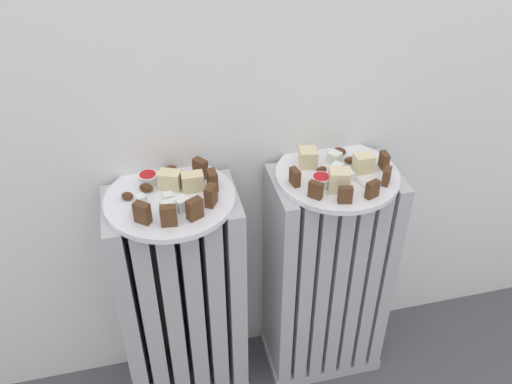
{
  "coord_description": "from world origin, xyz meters",
  "views": [
    {
      "loc": [
        -0.22,
        -0.63,
        1.28
      ],
      "look_at": [
        0.0,
        0.28,
        0.59
      ],
      "focal_mm": 39.19,
      "sensor_mm": 36.0,
      "label": 1
    }
  ],
  "objects_px": {
    "plate_left": "(170,199)",
    "jam_bowl_left": "(148,178)",
    "jam_bowl_right": "(321,180)",
    "radiator_right": "(326,278)",
    "radiator_left": "(182,304)",
    "fork": "(350,173)",
    "plate_right": "(337,175)"
  },
  "relations": [
    {
      "from": "plate_left",
      "to": "jam_bowl_left",
      "type": "height_order",
      "value": "jam_bowl_left"
    },
    {
      "from": "plate_left",
      "to": "jam_bowl_right",
      "type": "bearing_deg",
      "value": -6.4
    },
    {
      "from": "radiator_right",
      "to": "plate_left",
      "type": "height_order",
      "value": "plate_left"
    },
    {
      "from": "radiator_left",
      "to": "jam_bowl_left",
      "type": "height_order",
      "value": "jam_bowl_left"
    },
    {
      "from": "jam_bowl_right",
      "to": "fork",
      "type": "bearing_deg",
      "value": 19.5
    },
    {
      "from": "radiator_right",
      "to": "jam_bowl_left",
      "type": "distance_m",
      "value": 0.52
    },
    {
      "from": "radiator_right",
      "to": "jam_bowl_left",
      "type": "height_order",
      "value": "jam_bowl_left"
    },
    {
      "from": "jam_bowl_left",
      "to": "radiator_left",
      "type": "bearing_deg",
      "value": -58.14
    },
    {
      "from": "radiator_right",
      "to": "jam_bowl_right",
      "type": "height_order",
      "value": "jam_bowl_right"
    },
    {
      "from": "radiator_left",
      "to": "fork",
      "type": "height_order",
      "value": "fork"
    },
    {
      "from": "jam_bowl_right",
      "to": "radiator_right",
      "type": "bearing_deg",
      "value": 34.77
    },
    {
      "from": "plate_left",
      "to": "plate_right",
      "type": "bearing_deg",
      "value": 0.0
    },
    {
      "from": "radiator_left",
      "to": "plate_left",
      "type": "height_order",
      "value": "plate_left"
    },
    {
      "from": "plate_left",
      "to": "fork",
      "type": "height_order",
      "value": "fork"
    },
    {
      "from": "radiator_right",
      "to": "plate_right",
      "type": "relative_size",
      "value": 2.26
    },
    {
      "from": "jam_bowl_right",
      "to": "plate_right",
      "type": "bearing_deg",
      "value": 34.77
    },
    {
      "from": "plate_right",
      "to": "fork",
      "type": "relative_size",
      "value": 2.62
    },
    {
      "from": "radiator_left",
      "to": "fork",
      "type": "relative_size",
      "value": 5.9
    },
    {
      "from": "jam_bowl_left",
      "to": "plate_right",
      "type": "bearing_deg",
      "value": -8.59
    },
    {
      "from": "plate_right",
      "to": "fork",
      "type": "distance_m",
      "value": 0.03
    },
    {
      "from": "plate_right",
      "to": "jam_bowl_left",
      "type": "relative_size",
      "value": 6.45
    },
    {
      "from": "plate_right",
      "to": "fork",
      "type": "xyz_separation_m",
      "value": [
        0.03,
        -0.01,
        0.01
      ]
    },
    {
      "from": "plate_right",
      "to": "jam_bowl_right",
      "type": "xyz_separation_m",
      "value": [
        -0.05,
        -0.03,
        0.02
      ]
    },
    {
      "from": "radiator_left",
      "to": "fork",
      "type": "distance_m",
      "value": 0.5
    },
    {
      "from": "radiator_left",
      "to": "plate_right",
      "type": "bearing_deg",
      "value": 0.0
    },
    {
      "from": "fork",
      "to": "plate_left",
      "type": "bearing_deg",
      "value": 178.8
    },
    {
      "from": "jam_bowl_left",
      "to": "fork",
      "type": "xyz_separation_m",
      "value": [
        0.42,
        -0.07,
        -0.01
      ]
    },
    {
      "from": "radiator_right",
      "to": "plate_right",
      "type": "height_order",
      "value": "plate_right"
    },
    {
      "from": "jam_bowl_left",
      "to": "radiator_right",
      "type": "bearing_deg",
      "value": -8.59
    },
    {
      "from": "jam_bowl_left",
      "to": "fork",
      "type": "distance_m",
      "value": 0.42
    },
    {
      "from": "jam_bowl_right",
      "to": "jam_bowl_left",
      "type": "bearing_deg",
      "value": 164.74
    },
    {
      "from": "plate_right",
      "to": "plate_left",
      "type": "bearing_deg",
      "value": 180.0
    }
  ]
}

